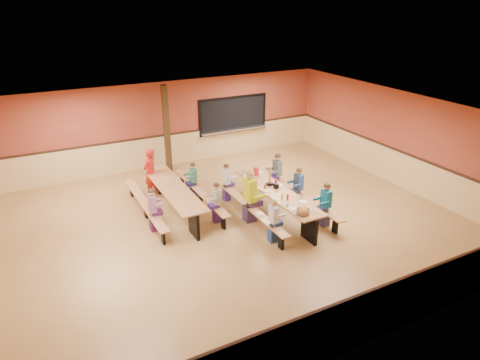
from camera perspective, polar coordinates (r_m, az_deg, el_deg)
ground at (r=11.61m, az=-1.39°, el=-5.84°), size 12.00×12.00×0.00m
room_envelope at (r=11.29m, az=-1.43°, el=-2.78°), size 12.04×10.04×3.02m
kitchen_pass_through at (r=16.28m, az=-0.91°, el=8.51°), size 2.78×0.28×1.38m
structural_post at (r=14.77m, az=-9.75°, el=6.65°), size 0.18×0.18×3.00m
cafeteria_table_main at (r=11.87m, az=4.91°, el=-2.38°), size 1.91×3.70×0.74m
cafeteria_table_second at (r=12.18m, az=-8.90°, el=-1.89°), size 1.91×3.70×0.74m
seated_child_white_left at (r=10.58m, az=4.45°, el=-5.50°), size 0.34×0.27×1.14m
seated_adult_yellow at (r=11.43m, az=1.31°, el=-2.17°), size 0.50×0.41×1.48m
seated_child_grey_left at (r=12.67m, az=-1.83°, el=-0.35°), size 0.34×0.28×1.14m
seated_child_teal_right at (r=11.48m, az=11.33°, el=-3.27°), size 0.37×0.30×1.21m
seated_child_navy_right at (r=12.38m, az=7.79°, el=-1.04°), size 0.36×0.30×1.19m
seated_child_char_right at (r=13.24m, az=4.98°, el=0.88°), size 0.38×0.31×1.24m
seated_child_purple_sec at (r=11.25m, az=-11.53°, el=-3.96°), size 0.36×0.29×1.18m
seated_child_green_sec at (r=12.86m, az=-6.22°, el=-0.13°), size 0.33×0.27×1.13m
seated_child_tan_sec at (r=11.47m, az=-3.15°, el=-3.06°), size 0.33×0.27×1.13m
standing_woman at (r=13.18m, az=-11.89°, el=0.99°), size 0.66×0.63×1.52m
punch_pitcher at (r=12.73m, az=2.18°, el=1.12°), size 0.16×0.16×0.22m
chip_bowl at (r=10.60m, az=8.40°, el=-4.15°), size 0.32×0.32×0.15m
napkin_dispenser at (r=11.91m, az=4.84°, el=-0.80°), size 0.10×0.14×0.13m
condiment_mustard at (r=11.26m, az=5.65°, el=-2.21°), size 0.06×0.06×0.17m
condiment_ketchup at (r=11.23m, az=6.37°, el=-2.30°), size 0.06×0.06×0.17m
table_paddle at (r=12.07m, az=4.00°, el=-0.07°), size 0.16×0.16×0.56m
place_settings at (r=11.75m, az=4.95°, el=-1.20°), size 0.65×3.30×0.11m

